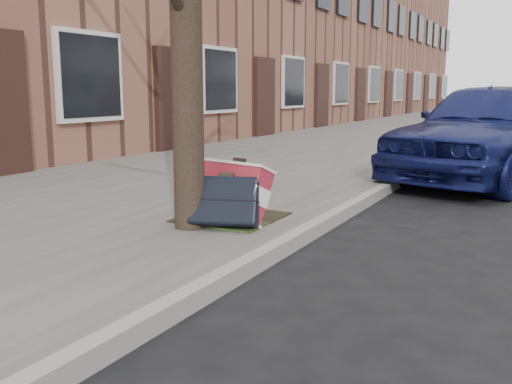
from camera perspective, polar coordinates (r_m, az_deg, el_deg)
The scene contains 7 objects.
ground at distance 3.54m, azimuth 16.41°, elevation -11.61°, with size 120.00×120.00×0.00m, color black.
near_sidewalk at distance 18.78m, azimuth 14.65°, elevation 6.11°, with size 5.00×70.00×0.12m, color slate.
house_near at distance 21.89m, azimuth -0.07°, elevation 15.99°, with size 6.80×40.00×7.00m, color brown.
dirt_patch at distance 5.28m, azimuth -2.48°, elevation -2.53°, with size 0.85×0.85×0.01m, color black.
suitcase_red at distance 5.05m, azimuth -2.50°, elevation -0.04°, with size 0.71×0.20×0.51m, color maroon.
suitcase_navy at distance 4.85m, azimuth -3.16°, elevation -0.93°, with size 0.60×0.19×0.43m, color black.
car_near_front at distance 8.80m, azimuth 22.65°, elevation 5.73°, with size 1.71×4.25×1.45m, color #131954.
Camera 1 is at (0.61, -3.24, 1.29)m, focal length 40.00 mm.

